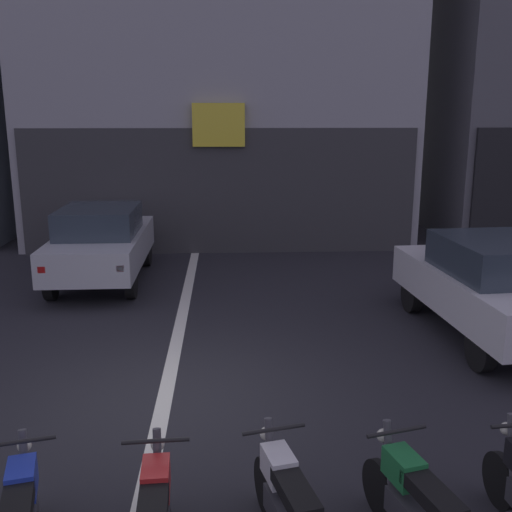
{
  "coord_description": "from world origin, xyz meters",
  "views": [
    {
      "loc": [
        0.81,
        -6.92,
        3.54
      ],
      "look_at": [
        1.27,
        2.0,
        1.4
      ],
      "focal_mm": 41.6,
      "sensor_mm": 36.0,
      "label": 1
    }
  ],
  "objects_px": {
    "car_white_parked_kerbside": "(491,284)",
    "motorcycle_white_row_centre": "(286,505)",
    "car_silver_crossing_near": "(102,242)",
    "motorcycle_green_row_right_mid": "(415,507)"
  },
  "relations": [
    {
      "from": "car_silver_crossing_near",
      "to": "car_white_parked_kerbside",
      "type": "distance_m",
      "value": 7.8
    },
    {
      "from": "motorcycle_white_row_centre",
      "to": "motorcycle_green_row_right_mid",
      "type": "distance_m",
      "value": 1.04
    },
    {
      "from": "car_white_parked_kerbside",
      "to": "motorcycle_white_row_centre",
      "type": "xyz_separation_m",
      "value": [
        -3.79,
        -4.75,
        -0.43
      ]
    },
    {
      "from": "car_white_parked_kerbside",
      "to": "motorcycle_white_row_centre",
      "type": "distance_m",
      "value": 6.09
    },
    {
      "from": "car_silver_crossing_near",
      "to": "motorcycle_white_row_centre",
      "type": "xyz_separation_m",
      "value": [
        3.12,
        -8.37,
        -0.43
      ]
    },
    {
      "from": "car_silver_crossing_near",
      "to": "motorcycle_green_row_right_mid",
      "type": "distance_m",
      "value": 9.43
    },
    {
      "from": "car_white_parked_kerbside",
      "to": "motorcycle_green_row_right_mid",
      "type": "height_order",
      "value": "car_white_parked_kerbside"
    },
    {
      "from": "car_white_parked_kerbside",
      "to": "motorcycle_white_row_centre",
      "type": "bearing_deg",
      "value": -128.6
    },
    {
      "from": "motorcycle_white_row_centre",
      "to": "car_white_parked_kerbside",
      "type": "bearing_deg",
      "value": 51.4
    },
    {
      "from": "car_silver_crossing_near",
      "to": "motorcycle_white_row_centre",
      "type": "height_order",
      "value": "car_silver_crossing_near"
    }
  ]
}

